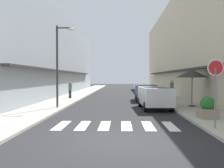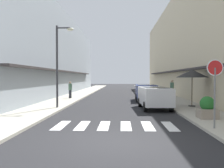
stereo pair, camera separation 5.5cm
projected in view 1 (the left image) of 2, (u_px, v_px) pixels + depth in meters
The scene contains 14 objects.
ground_plane at pixel (119, 96), 28.42m from camera, with size 110.73×110.73×0.00m, color #232326.
sidewalk_left at pixel (76, 96), 28.58m from camera, with size 2.72×70.46×0.12m, color #ADA899.
sidewalk_right at pixel (162, 96), 28.24m from camera, with size 2.72×70.46×0.12m, color #ADA899.
building_row_left at pixel (46, 54), 30.11m from camera, with size 5.50×47.30×9.79m.
building_row_right at pixel (194, 46), 29.48m from camera, with size 5.50×47.30×11.54m.
crosswalk at pixel (116, 126), 11.00m from camera, with size 5.20×2.20×0.01m.
parked_car_near at pixel (155, 95), 16.83m from camera, with size 1.98×4.32×1.47m.
parked_car_mid at pixel (146, 91), 22.83m from camera, with size 1.89×4.17×1.47m.
round_street_sign at pixel (216, 76), 9.85m from camera, with size 0.65×0.07×2.70m.
street_lamp at pixel (60, 58), 16.73m from camera, with size 1.19×0.28×5.43m.
cafe_umbrella at pixel (192, 74), 17.40m from camera, with size 2.21×2.21×2.54m.
planter_corner at pixel (208, 108), 12.33m from camera, with size 0.87×0.87×1.08m.
pedestrian_walking_near at pixel (172, 89), 22.75m from camera, with size 0.34×0.34×1.78m.
pedestrian_walking_far at pixel (70, 89), 24.43m from camera, with size 0.34×0.34×1.61m.
Camera 1 is at (0.23, -8.25, 2.11)m, focal length 40.43 mm.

